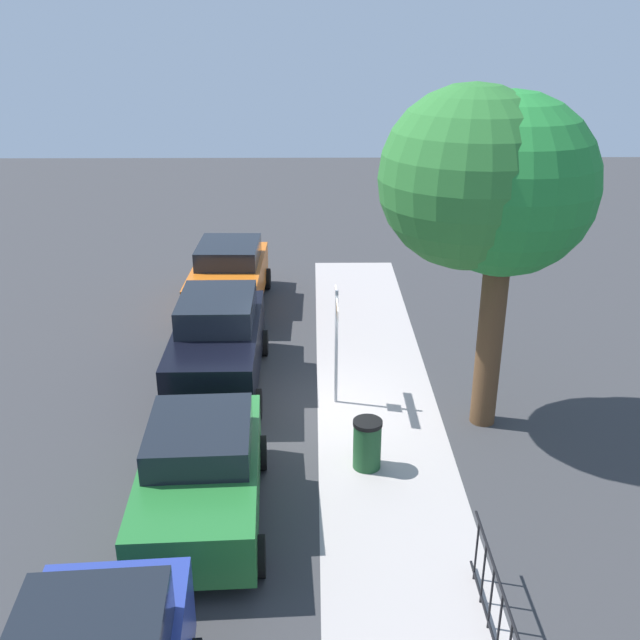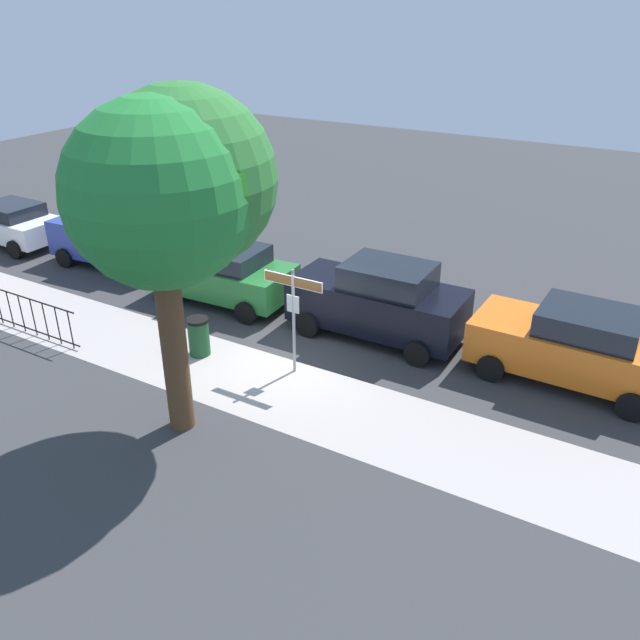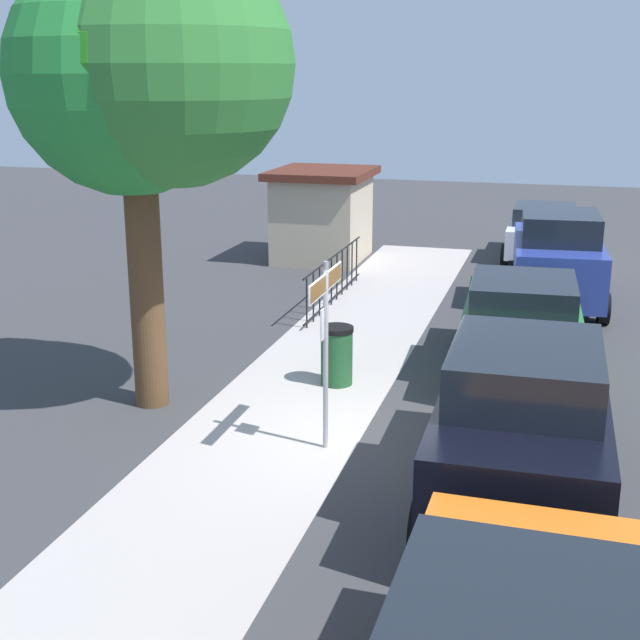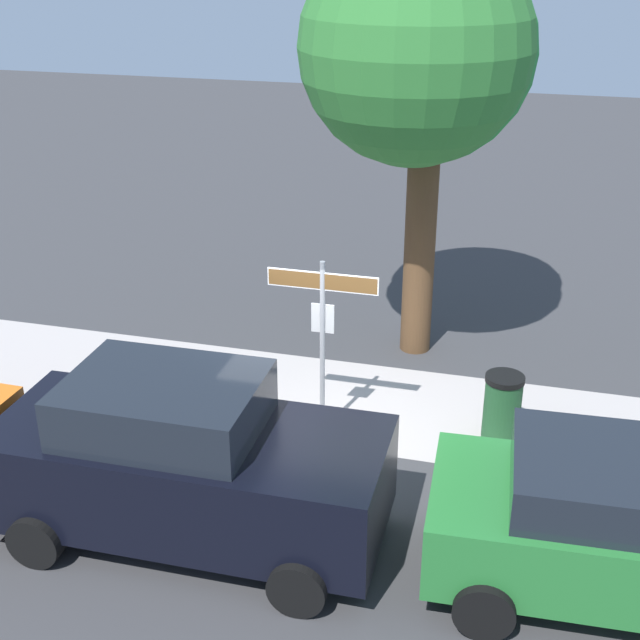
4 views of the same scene
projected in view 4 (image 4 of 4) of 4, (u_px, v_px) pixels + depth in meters
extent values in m
plane|color=#38383A|center=(338.00, 449.00, 11.94)|extent=(60.00, 60.00, 0.00)
cube|color=#ADA39F|center=(491.00, 421.00, 12.61)|extent=(24.00, 2.60, 0.00)
cylinder|color=#9EA0A5|center=(322.00, 350.00, 11.84)|extent=(0.07, 0.07, 2.60)
cube|color=brown|center=(322.00, 281.00, 11.41)|extent=(1.50, 0.02, 0.22)
cube|color=white|center=(322.00, 281.00, 11.41)|extent=(1.53, 0.02, 0.25)
cube|color=silver|center=(323.00, 318.00, 11.66)|extent=(0.32, 0.02, 0.42)
cylinder|color=brown|center=(419.00, 256.00, 14.14)|extent=(0.51, 0.51, 3.36)
sphere|color=#26861C|center=(400.00, 44.00, 12.56)|extent=(2.74, 2.74, 2.74)
sphere|color=#247F34|center=(423.00, 50.00, 12.84)|extent=(3.39, 3.39, 3.39)
sphere|color=#2E7530|center=(415.00, 47.00, 12.21)|extent=(3.39, 3.39, 3.39)
cube|color=black|center=(191.00, 472.00, 9.90)|extent=(4.53, 1.92, 1.12)
cube|color=black|center=(164.00, 404.00, 9.60)|extent=(2.18, 1.67, 0.61)
cylinder|color=black|center=(338.00, 486.00, 10.61)|extent=(0.64, 0.23, 0.64)
cylinder|color=black|center=(298.00, 588.00, 8.97)|extent=(0.64, 0.23, 0.64)
cylinder|color=black|center=(112.00, 452.00, 11.30)|extent=(0.64, 0.23, 0.64)
cylinder|color=black|center=(36.00, 541.00, 9.65)|extent=(0.64, 0.23, 0.64)
cube|color=#257030|center=(625.00, 535.00, 9.07)|extent=(4.19, 2.10, 0.86)
cube|color=black|center=(609.00, 479.00, 8.83)|extent=(2.05, 1.77, 0.50)
cylinder|color=black|center=(490.00, 499.00, 10.36)|extent=(0.65, 0.25, 0.64)
cylinder|color=black|center=(484.00, 610.00, 8.67)|extent=(0.65, 0.25, 0.64)
cylinder|color=#1E4C28|center=(502.00, 409.00, 12.04)|extent=(0.52, 0.52, 0.90)
cylinder|color=black|center=(505.00, 379.00, 11.84)|extent=(0.55, 0.55, 0.08)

